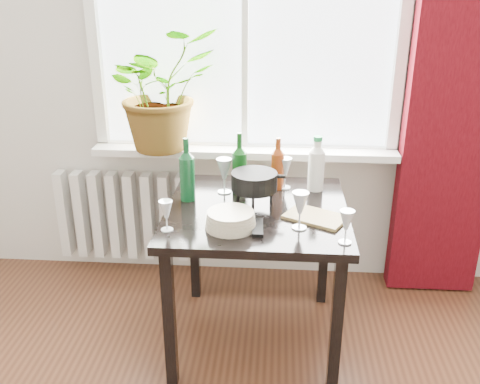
# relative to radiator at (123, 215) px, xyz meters

# --- Properties ---
(window) EXTENTS (1.72, 0.08, 1.62)m
(window) POSITION_rel_radiator_xyz_m (0.75, 0.04, 1.22)
(window) COLOR white
(window) RESTS_ON ground
(windowsill) EXTENTS (1.72, 0.20, 0.04)m
(windowsill) POSITION_rel_radiator_xyz_m (0.75, -0.03, 0.44)
(windowsill) COLOR white
(windowsill) RESTS_ON ground
(curtain) EXTENTS (0.50, 0.12, 2.56)m
(curtain) POSITION_rel_radiator_xyz_m (1.87, -0.06, 0.92)
(curtain) COLOR #3A050B
(curtain) RESTS_ON ground
(radiator) EXTENTS (0.80, 0.10, 0.55)m
(radiator) POSITION_rel_radiator_xyz_m (0.00, 0.00, 0.00)
(radiator) COLOR silver
(radiator) RESTS_ON ground
(table) EXTENTS (0.85, 0.85, 0.74)m
(table) POSITION_rel_radiator_xyz_m (0.85, -0.63, 0.27)
(table) COLOR black
(table) RESTS_ON ground
(potted_plant) EXTENTS (0.79, 0.78, 0.66)m
(potted_plant) POSITION_rel_radiator_xyz_m (0.30, -0.07, 0.80)
(potted_plant) COLOR #1F751F
(potted_plant) RESTS_ON windowsill
(wine_bottle_left) EXTENTS (0.09, 0.09, 0.32)m
(wine_bottle_left) POSITION_rel_radiator_xyz_m (0.51, -0.55, 0.52)
(wine_bottle_left) COLOR #0C3F1D
(wine_bottle_left) RESTS_ON table
(wine_bottle_right) EXTENTS (0.09, 0.09, 0.31)m
(wine_bottle_right) POSITION_rel_radiator_xyz_m (0.75, -0.45, 0.52)
(wine_bottle_right) COLOR #0C4311
(wine_bottle_right) RESTS_ON table
(bottle_amber) EXTENTS (0.09, 0.09, 0.27)m
(bottle_amber) POSITION_rel_radiator_xyz_m (0.94, -0.37, 0.50)
(bottle_amber) COLOR maroon
(bottle_amber) RESTS_ON table
(cleaning_bottle) EXTENTS (0.09, 0.09, 0.29)m
(cleaning_bottle) POSITION_rel_radiator_xyz_m (1.14, -0.38, 0.50)
(cleaning_bottle) COLOR white
(cleaning_bottle) RESTS_ON table
(wineglass_front_right) EXTENTS (0.10, 0.10, 0.17)m
(wineglass_front_right) POSITION_rel_radiator_xyz_m (1.04, -0.83, 0.45)
(wineglass_front_right) COLOR silver
(wineglass_front_right) RESTS_ON table
(wineglass_far_right) EXTENTS (0.07, 0.07, 0.15)m
(wineglass_far_right) POSITION_rel_radiator_xyz_m (1.23, -0.95, 0.43)
(wineglass_far_right) COLOR silver
(wineglass_far_right) RESTS_ON table
(wineglass_back_center) EXTENTS (0.07, 0.07, 0.17)m
(wineglass_back_center) POSITION_rel_radiator_xyz_m (0.98, -0.37, 0.44)
(wineglass_back_center) COLOR silver
(wineglass_back_center) RESTS_ON table
(wineglass_back_left) EXTENTS (0.09, 0.09, 0.18)m
(wineglass_back_left) POSITION_rel_radiator_xyz_m (0.68, -0.45, 0.45)
(wineglass_back_left) COLOR #B1BABE
(wineglass_back_left) RESTS_ON table
(wineglass_front_left) EXTENTS (0.06, 0.06, 0.14)m
(wineglass_front_left) POSITION_rel_radiator_xyz_m (0.48, -0.90, 0.43)
(wineglass_front_left) COLOR silver
(wineglass_front_left) RESTS_ON table
(plate_stack) EXTENTS (0.26, 0.26, 0.07)m
(plate_stack) POSITION_rel_radiator_xyz_m (0.75, -0.85, 0.40)
(plate_stack) COLOR beige
(plate_stack) RESTS_ON table
(fondue_pot) EXTENTS (0.30, 0.28, 0.17)m
(fondue_pot) POSITION_rel_radiator_xyz_m (0.84, -0.60, 0.44)
(fondue_pot) COLOR black
(fondue_pot) RESTS_ON table
(tv_remote) EXTENTS (0.05, 0.16, 0.02)m
(tv_remote) POSITION_rel_radiator_xyz_m (0.86, -0.86, 0.37)
(tv_remote) COLOR black
(tv_remote) RESTS_ON table
(cutting_board) EXTENTS (0.31, 0.27, 0.01)m
(cutting_board) POSITION_rel_radiator_xyz_m (1.12, -0.73, 0.37)
(cutting_board) COLOR olive
(cutting_board) RESTS_ON table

